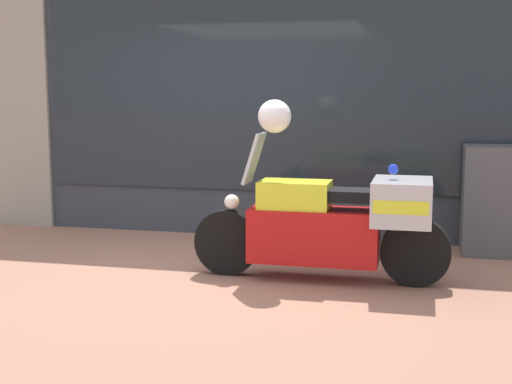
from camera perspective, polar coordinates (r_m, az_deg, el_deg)
ground_plane at (r=6.75m, az=-5.03°, el=-6.48°), size 60.00×60.00×0.00m
shop_building at (r=8.57m, az=-3.70°, el=7.70°), size 6.78×0.55×3.26m
window_display at (r=8.48m, az=1.82°, el=-0.05°), size 5.39×0.30×2.09m
paramedic_motorcycle at (r=6.39m, az=6.44°, el=-2.36°), size 2.31×0.70×1.32m
utility_cabinet at (r=7.81m, az=19.30°, el=-0.66°), size 0.85×0.55×1.14m
white_helmet at (r=6.38m, az=1.50°, el=6.08°), size 0.30×0.30×0.30m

